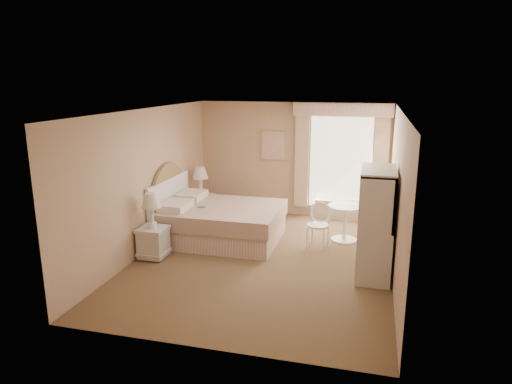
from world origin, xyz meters
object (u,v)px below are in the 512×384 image
(nightstand_far, at_px, (201,200))
(cafe_chair, at_px, (319,221))
(round_table, at_px, (345,217))
(bed, at_px, (216,220))
(nightstand_near, at_px, (153,234))
(armoire, at_px, (375,232))

(nightstand_far, distance_m, cafe_chair, 2.86)
(round_table, bearing_deg, nightstand_far, 169.26)
(bed, xyz_separation_m, round_table, (2.39, 0.54, 0.09))
(nightstand_far, bearing_deg, nightstand_near, -90.00)
(cafe_chair, height_order, armoire, armoire)
(round_table, distance_m, cafe_chair, 0.61)
(round_table, height_order, armoire, armoire)
(nightstand_far, xyz_separation_m, round_table, (3.11, -0.59, 0.03))
(nightstand_far, distance_m, round_table, 3.17)
(bed, bearing_deg, cafe_chair, 3.37)
(bed, distance_m, cafe_chair, 1.95)
(nightstand_far, height_order, round_table, nightstand_far)
(bed, distance_m, round_table, 2.45)
(nightstand_near, bearing_deg, nightstand_far, 90.00)
(nightstand_near, height_order, nightstand_far, nightstand_far)
(cafe_chair, distance_m, armoire, 1.45)
(nightstand_far, xyz_separation_m, armoire, (3.65, -2.06, 0.27))
(cafe_chair, bearing_deg, nightstand_near, -144.73)
(round_table, distance_m, armoire, 1.58)
(bed, relative_size, armoire, 1.31)
(nightstand_far, xyz_separation_m, cafe_chair, (2.67, -1.01, 0.04))
(cafe_chair, bearing_deg, round_table, 54.04)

